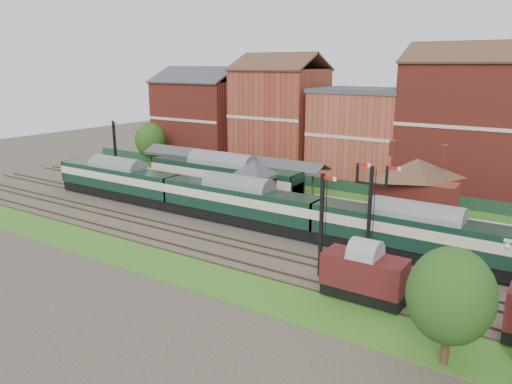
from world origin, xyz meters
The scene contains 18 objects.
ground centered at (0.00, 0.00, 0.00)m, with size 160.00×160.00×0.00m, color #473D33.
grass_back centered at (0.00, 16.00, 0.03)m, with size 90.00×4.50×0.06m, color #2D6619.
grass_front centered at (0.00, -12.00, 0.03)m, with size 90.00×5.00×0.06m, color #2D6619.
fence centered at (0.00, 18.00, 0.75)m, with size 90.00×0.12×1.50m, color #193823.
platform centered at (-5.00, 9.75, 0.50)m, with size 55.00×3.40×1.00m, color #2D2D2D.
signal_box centered at (-3.00, 3.25, 3.19)m, with size 5.40×5.40×6.00m.
brick_hut centered at (5.00, 3.25, 1.20)m, with size 3.20×2.64×2.94m.
station_building centered at (12.00, 9.75, 3.96)m, with size 8.10×8.10×5.90m.
canopy centered at (-11.00, 9.75, 4.58)m, with size 26.00×3.89×4.08m.
semaphore_bracket centered at (12.04, -2.50, 4.63)m, with size 3.60×0.25×8.18m.
semaphore_platform_end centered at (-29.98, 8.00, 4.16)m, with size 1.23×0.25×8.00m.
semaphore_siding centered at (10.02, -7.00, 4.16)m, with size 1.23×0.25×8.00m.
town_backdrop centered at (-0.18, 25.00, 7.00)m, with size 69.00×10.00×16.00m.
dmu_train centered at (-2.66, 0.00, 2.39)m, with size 53.12×2.79×4.08m.
platform_railcar centered at (-9.57, 6.50, 2.71)m, with size 20.27×3.19×4.67m.
goods_van_a centered at (14.29, -9.00, 1.93)m, with size 5.57×2.41×3.38m.
tree_far centered at (20.80, -13.69, 4.00)m, with size 4.54×4.54×6.63m.
tree_back centered at (-30.96, 15.93, 4.21)m, with size 4.76×4.76×6.96m.
Camera 1 is at (25.58, -39.05, 15.68)m, focal length 35.00 mm.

